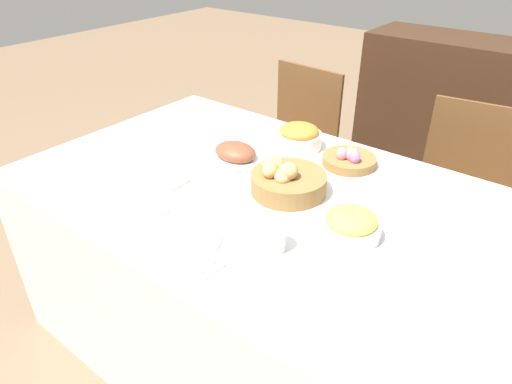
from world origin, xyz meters
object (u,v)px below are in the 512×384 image
butter_dish (165,177)px  egg_basket (349,159)px  drinking_cup (272,237)px  chair_far_left (292,144)px  sideboard (480,125)px  knife (218,259)px  spoon (226,263)px  carrot_bowl (299,136)px  chair_far_right (460,198)px  fork (149,222)px  bread_basket (287,180)px  dinner_plate (182,238)px  pineapple_bowl (351,225)px  ham_platter (235,153)px

butter_dish → egg_basket: bearing=48.5°
egg_basket → drinking_cup: size_ratio=2.42×
chair_far_left → sideboard: bearing=54.6°
sideboard → egg_basket: bearing=-96.0°
chair_far_left → butter_dish: size_ratio=6.51×
knife → spoon: same height
chair_far_left → carrot_bowl: size_ratio=4.79×
chair_far_right → sideboard: 0.93m
butter_dish → fork: bearing=-53.5°
spoon → chair_far_left: bearing=117.5°
bread_basket → drinking_cup: bearing=-62.5°
bread_basket → fork: size_ratio=1.59×
chair_far_right → fork: bearing=-123.2°
carrot_bowl → drinking_cup: 0.68m
sideboard → dinner_plate: size_ratio=6.18×
pineapple_bowl → fork: (-0.52, -0.32, -0.04)m
chair_far_right → spoon: 1.31m
bread_basket → spoon: size_ratio=1.59×
chair_far_left → ham_platter: (0.23, -0.75, 0.31)m
pineapple_bowl → spoon: (-0.20, -0.32, -0.04)m
knife → dinner_plate: bearing=178.8°
bread_basket → drinking_cup: bread_basket is taller
ham_platter → carrot_bowl: size_ratio=1.45×
sideboard → knife: size_ratio=9.00×
sideboard → egg_basket: sideboard is taller
pineapple_bowl → fork: bearing=-148.0°
ham_platter → knife: size_ratio=1.67×
carrot_bowl → dinner_plate: (0.08, -0.73, -0.04)m
drinking_cup → carrot_bowl: bearing=117.2°
fork → drinking_cup: size_ratio=1.93×
pineapple_bowl → dinner_plate: bearing=-139.2°
spoon → drinking_cup: 0.15m
spoon → butter_dish: bearing=157.6°
egg_basket → carrot_bowl: (-0.24, 0.02, 0.02)m
chair_far_left → sideboard: sideboard is taller
bread_basket → chair_far_left: bearing=122.3°
ham_platter → sideboard: bearing=72.6°
carrot_bowl → fork: (-0.06, -0.73, -0.04)m
knife → butter_dish: (-0.44, 0.20, 0.01)m
dinner_plate → fork: size_ratio=1.46×
sideboard → drinking_cup: bearing=-92.2°
fork → drinking_cup: 0.40m
dinner_plate → drinking_cup: 0.27m
dinner_plate → ham_platter: bearing=113.4°
fork → chair_far_left: bearing=102.4°
sideboard → ham_platter: bearing=-107.4°
bread_basket → pineapple_bowl: bearing=-17.0°
chair_far_right → bread_basket: chair_far_right is taller
sideboard → spoon: (-0.14, -2.15, 0.28)m
ham_platter → dinner_plate: bearing=-66.6°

